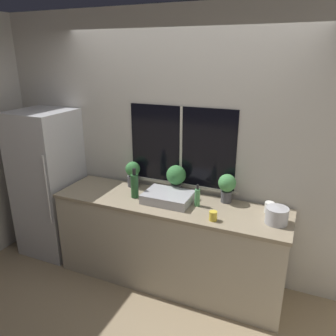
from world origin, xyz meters
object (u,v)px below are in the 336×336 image
at_px(potted_plant_center, 176,177).
at_px(kettle, 277,215).
at_px(mug_white, 269,207).
at_px(mug_yellow, 213,216).
at_px(potted_plant_left, 133,173).
at_px(potted_plant_right, 227,186).
at_px(refrigerator, 49,183).
at_px(bottle_tall, 135,185).
at_px(sink, 168,197).
at_px(soap_bottle, 197,197).

height_order(potted_plant_center, kettle, potted_plant_center).
distance_m(mug_white, mug_yellow, 0.55).
height_order(potted_plant_left, mug_white, potted_plant_left).
xyz_separation_m(potted_plant_center, mug_white, (0.94, -0.07, -0.13)).
height_order(potted_plant_right, kettle, potted_plant_right).
relative_size(potted_plant_right, mug_yellow, 3.35).
xyz_separation_m(refrigerator, bottle_tall, (1.17, -0.06, 0.18)).
xyz_separation_m(mug_white, kettle, (0.08, -0.18, 0.03)).
height_order(mug_white, kettle, kettle).
height_order(sink, kettle, sink).
distance_m(soap_bottle, bottle_tall, 0.64).
xyz_separation_m(refrigerator, mug_yellow, (2.02, -0.22, 0.10)).
height_order(soap_bottle, mug_white, soap_bottle).
relative_size(potted_plant_center, mug_white, 3.01).
bearing_deg(kettle, bottle_tall, -179.79).
xyz_separation_m(refrigerator, potted_plant_center, (1.51, 0.19, 0.24)).
relative_size(soap_bottle, kettle, 1.13).
relative_size(refrigerator, bottle_tall, 5.54).
bearing_deg(sink, potted_plant_left, 157.20).
bearing_deg(potted_plant_center, soap_bottle, -33.34).
distance_m(refrigerator, potted_plant_center, 1.54).
height_order(refrigerator, bottle_tall, refrigerator).
bearing_deg(mug_yellow, soap_bottle, 134.61).
xyz_separation_m(soap_bottle, mug_yellow, (0.22, -0.22, -0.05)).
xyz_separation_m(refrigerator, potted_plant_left, (1.01, 0.19, 0.21)).
distance_m(refrigerator, sink, 1.52).
xyz_separation_m(bottle_tall, mug_yellow, (0.85, -0.16, -0.08)).
bearing_deg(potted_plant_center, bottle_tall, -143.42).
relative_size(potted_plant_left, kettle, 1.45).
distance_m(potted_plant_right, kettle, 0.56).
bearing_deg(potted_plant_right, potted_plant_left, 180.00).
bearing_deg(refrigerator, potted_plant_center, 7.30).
bearing_deg(refrigerator, mug_white, 2.90).
height_order(potted_plant_right, bottle_tall, bottle_tall).
distance_m(potted_plant_center, kettle, 1.05).
xyz_separation_m(potted_plant_right, kettle, (0.49, -0.25, -0.09)).
height_order(refrigerator, soap_bottle, refrigerator).
bearing_deg(mug_white, mug_yellow, -141.05).
bearing_deg(mug_white, potted_plant_center, 175.78).
bearing_deg(soap_bottle, bottle_tall, -174.50).
bearing_deg(kettle, mug_yellow, -162.01).
bearing_deg(mug_white, refrigerator, -177.10).
relative_size(refrigerator, kettle, 8.85).
distance_m(sink, kettle, 1.02).
xyz_separation_m(mug_yellow, kettle, (0.51, 0.16, 0.03)).
bearing_deg(potted_plant_center, sink, -89.23).
relative_size(bottle_tall, mug_white, 3.04).
distance_m(bottle_tall, mug_white, 1.30).
xyz_separation_m(potted_plant_left, soap_bottle, (0.80, -0.19, -0.06)).
distance_m(potted_plant_right, bottle_tall, 0.91).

